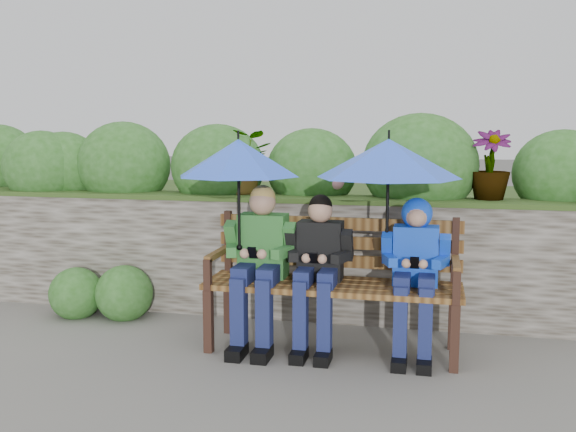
% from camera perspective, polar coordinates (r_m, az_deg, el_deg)
% --- Properties ---
extents(ground, '(60.00, 60.00, 0.00)m').
position_cam_1_polar(ground, '(4.89, -0.26, -11.25)').
color(ground, slate).
rests_on(ground, ground).
extents(garden_backdrop, '(8.00, 2.88, 1.87)m').
position_cam_1_polar(garden_backdrop, '(6.24, 3.31, -0.96)').
color(garden_backdrop, '#433C32').
rests_on(garden_backdrop, ground).
extents(park_bench, '(1.83, 0.54, 0.97)m').
position_cam_1_polar(park_bench, '(4.68, 4.09, -5.15)').
color(park_bench, '#311C15').
rests_on(park_bench, ground).
extents(boy_left, '(0.52, 0.61, 1.19)m').
position_cam_1_polar(boy_left, '(4.68, -2.54, -3.69)').
color(boy_left, '#2D6827').
rests_on(boy_left, ground).
extents(boy_middle, '(0.48, 0.55, 1.13)m').
position_cam_1_polar(boy_middle, '(4.60, 2.68, -4.22)').
color(boy_middle, black).
rests_on(boy_middle, ground).
extents(boy_right, '(0.47, 0.57, 1.12)m').
position_cam_1_polar(boy_right, '(4.54, 11.24, -4.06)').
color(boy_right, '#0246BC').
rests_on(boy_right, ground).
extents(umbrella_left, '(0.89, 0.89, 0.87)m').
position_cam_1_polar(umbrella_left, '(4.61, -4.43, 5.18)').
color(umbrella_left, blue).
rests_on(umbrella_left, ground).
extents(umbrella_right, '(1.00, 1.00, 0.85)m').
position_cam_1_polar(umbrella_right, '(4.49, 8.92, 5.07)').
color(umbrella_right, blue).
rests_on(umbrella_right, ground).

